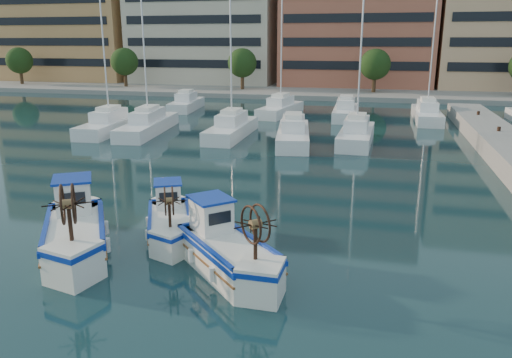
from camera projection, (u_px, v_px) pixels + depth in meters
name	position (u px, v px, depth m)	size (l,w,h in m)	color
ground	(220.00, 259.00, 17.02)	(300.00, 300.00, 0.00)	#17373D
waterfront	(416.00, 13.00, 72.71)	(180.00, 40.00, 25.60)	gray
yacht_marina	(293.00, 121.00, 43.10)	(36.85, 23.48, 11.50)	white
fishing_boat_a	(75.00, 229.00, 17.45)	(4.14, 5.00, 3.05)	white
fishing_boat_b	(170.00, 219.00, 18.90)	(2.99, 4.03, 2.43)	white
fishing_boat_c	(226.00, 248.00, 16.05)	(4.25, 4.30, 2.77)	white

